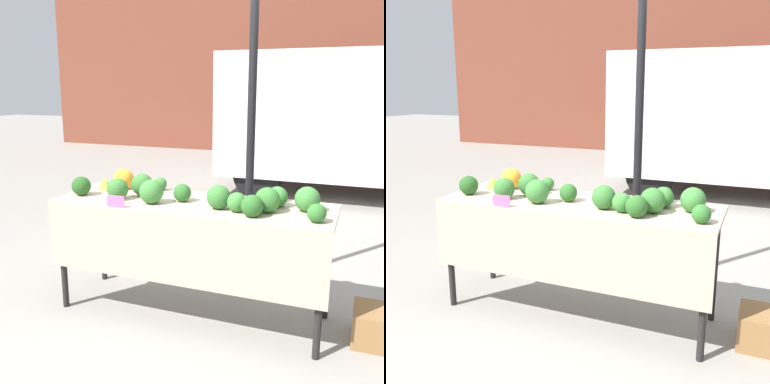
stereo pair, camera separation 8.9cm
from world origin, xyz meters
The scene contains 23 objects.
ground_plane centered at (0.00, 0.00, 0.00)m, with size 40.00×40.00×0.00m, color gray.
building_facade centered at (0.00, 9.25, 2.27)m, with size 16.00×0.60×4.53m.
tent_pole centered at (0.29, 0.59, 1.38)m, with size 0.07×0.07×2.77m.
parked_truck centered at (0.97, 4.77, 1.24)m, with size 4.52×2.06×2.30m.
market_table centered at (0.00, -0.07, 0.78)m, with size 2.12×0.70×0.91m.
orange_cauliflower centered at (-0.71, 0.21, 1.00)m, with size 0.18×0.18×0.18m.
romanesco_head centered at (-0.86, 0.14, 0.96)m, with size 0.13×0.13×0.10m.
broccoli_head_0 centered at (-0.46, 0.07, 1.00)m, with size 0.18×0.18×0.18m.
broccoli_head_1 centered at (0.59, -0.07, 1.00)m, with size 0.18×0.18×0.18m.
broccoli_head_2 centered at (0.61, 0.27, 0.97)m, with size 0.11×0.11×0.11m.
broccoli_head_3 centered at (-0.57, -0.13, 0.99)m, with size 0.17×0.17×0.17m.
broccoli_head_4 centered at (-0.08, -0.01, 0.98)m, with size 0.14×0.14×0.14m.
broccoli_head_5 centered at (-0.39, 0.27, 0.97)m, with size 0.11×0.11×0.11m.
broccoli_head_6 centered at (0.39, -0.13, 0.98)m, with size 0.14×0.14×0.14m.
broccoli_head_7 centered at (-0.27, -0.15, 1.00)m, with size 0.18×0.18×0.18m.
broccoli_head_8 centered at (0.94, -0.19, 0.97)m, with size 0.13×0.13×0.13m.
broccoli_head_9 centered at (0.85, 0.06, 1.00)m, with size 0.18×0.18×0.18m.
broccoli_head_10 centered at (0.24, -0.10, 1.00)m, with size 0.17×0.17×0.17m.
broccoli_head_11 centered at (0.52, -0.22, 0.99)m, with size 0.15×0.15×0.15m.
broccoli_head_12 centered at (-0.91, -0.12, 0.99)m, with size 0.15×0.15×0.15m.
broccoli_head_13 centered at (0.63, 0.10, 0.99)m, with size 0.15×0.15×0.15m.
price_sign centered at (-0.46, -0.34, 0.95)m, with size 0.14×0.01×0.09m.
produce_crate centered at (1.41, 0.06, 0.13)m, with size 0.39×0.34×0.25m.
Camera 2 is at (1.29, -3.03, 1.77)m, focal length 42.00 mm.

